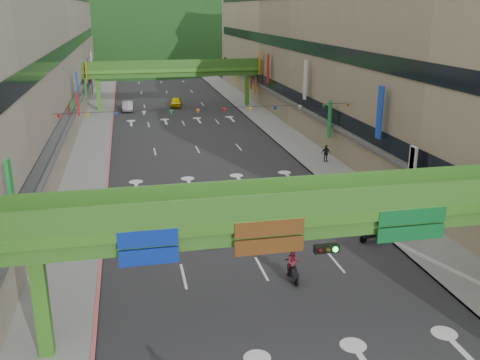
{
  "coord_description": "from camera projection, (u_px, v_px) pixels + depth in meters",
  "views": [
    {
      "loc": [
        -6.94,
        -14.91,
        14.3
      ],
      "look_at": [
        0.0,
        18.0,
        3.5
      ],
      "focal_mm": 40.0,
      "sensor_mm": 36.0,
      "label": 1
    }
  ],
  "objects": [
    {
      "name": "road_slab",
      "position": [
        187.0,
        130.0,
        66.21
      ],
      "size": [
        18.0,
        140.0,
        0.02
      ],
      "primitive_type": "cube",
      "color": "#28282B",
      "rests_on": "ground"
    },
    {
      "name": "sidewalk_left",
      "position": [
        95.0,
        133.0,
        64.03
      ],
      "size": [
        4.0,
        140.0,
        0.15
      ],
      "primitive_type": "cube",
      "color": "gray",
      "rests_on": "ground"
    },
    {
      "name": "sidewalk_right",
      "position": [
        272.0,
        125.0,
        68.35
      ],
      "size": [
        4.0,
        140.0,
        0.15
      ],
      "primitive_type": "cube",
      "color": "gray",
      "rests_on": "ground"
    },
    {
      "name": "curb_left",
      "position": [
        112.0,
        132.0,
        64.39
      ],
      "size": [
        0.2,
        140.0,
        0.18
      ],
      "primitive_type": "cube",
      "color": "#CC5959",
      "rests_on": "ground"
    },
    {
      "name": "curb_right",
      "position": [
        258.0,
        126.0,
        67.97
      ],
      "size": [
        0.2,
        140.0,
        0.18
      ],
      "primitive_type": "cube",
      "color": "gray",
      "rests_on": "ground"
    },
    {
      "name": "building_row_left",
      "position": [
        15.0,
        54.0,
        59.6
      ],
      "size": [
        12.8,
        95.0,
        19.0
      ],
      "color": "#9E937F",
      "rests_on": "ground"
    },
    {
      "name": "building_row_right",
      "position": [
        335.0,
        49.0,
        67.04
      ],
      "size": [
        12.8,
        95.0,
        19.0
      ],
      "color": "gray",
      "rests_on": "ground"
    },
    {
      "name": "overpass_near",
      "position": [
        321.0,
        228.0,
        23.23
      ],
      "size": [
        28.0,
        12.27,
        7.1
      ],
      "color": "#4C9E2D",
      "rests_on": "ground"
    },
    {
      "name": "overpass_far",
      "position": [
        174.0,
        72.0,
        78.53
      ],
      "size": [
        28.0,
        2.2,
        7.1
      ],
      "color": "#4C9E2D",
      "rests_on": "ground"
    },
    {
      "name": "hill_left",
      "position": [
        98.0,
        57.0,
        165.74
      ],
      "size": [
        168.0,
        140.0,
        112.0
      ],
      "primitive_type": "ellipsoid",
      "color": "#1C4419",
      "rests_on": "ground"
    },
    {
      "name": "hill_right",
      "position": [
        215.0,
        50.0,
        192.24
      ],
      "size": [
        208.0,
        176.0,
        128.0
      ],
      "primitive_type": "ellipsoid",
      "color": "#1C4419",
      "rests_on": "ground"
    },
    {
      "name": "bunting_string",
      "position": [
        211.0,
        111.0,
        45.76
      ],
      "size": [
        26.0,
        0.36,
        0.47
      ],
      "color": "black",
      "rests_on": "ground"
    },
    {
      "name": "scooter_rider_mid",
      "position": [
        293.0,
        265.0,
        29.13
      ],
      "size": [
        0.8,
        1.6,
        1.92
      ],
      "color": "black",
      "rests_on": "ground"
    },
    {
      "name": "scooter_rider_left",
      "position": [
        142.0,
        199.0,
        39.13
      ],
      "size": [
        0.98,
        1.6,
        2.0
      ],
      "color": "gray",
      "rests_on": "ground"
    },
    {
      "name": "scooter_rider_far",
      "position": [
        170.0,
        203.0,
        38.13
      ],
      "size": [
        0.95,
        1.6,
        2.16
      ],
      "color": "maroon",
      "rests_on": "ground"
    },
    {
      "name": "parked_scooter_row",
      "position": [
        339.0,
        205.0,
        39.27
      ],
      "size": [
        1.6,
        11.55,
        1.08
      ],
      "color": "black",
      "rests_on": "ground"
    },
    {
      "name": "car_silver",
      "position": [
        128.0,
        106.0,
        78.24
      ],
      "size": [
        1.66,
        4.37,
        1.42
      ],
      "primitive_type": "imported",
      "rotation": [
        0.0,
        0.0,
        -0.04
      ],
      "color": "#A8A7AE",
      "rests_on": "ground"
    },
    {
      "name": "car_yellow",
      "position": [
        176.0,
        102.0,
        81.76
      ],
      "size": [
        2.17,
        4.31,
        1.41
      ],
      "primitive_type": "imported",
      "rotation": [
        0.0,
        0.0,
        -0.13
      ],
      "color": "#E4C706",
      "rests_on": "ground"
    },
    {
      "name": "pedestrian_red",
      "position": [
        405.0,
        231.0,
        34.0
      ],
      "size": [
        0.89,
        0.75,
        1.66
      ],
      "primitive_type": "imported",
      "rotation": [
        0.0,
        0.0,
        -0.15
      ],
      "color": "red",
      "rests_on": "ground"
    },
    {
      "name": "pedestrian_dark",
      "position": [
        326.0,
        155.0,
        51.72
      ],
      "size": [
        0.98,
        0.44,
        1.64
      ],
      "primitive_type": "imported",
      "rotation": [
        0.0,
        0.0,
        0.04
      ],
      "color": "black",
      "rests_on": "ground"
    },
    {
      "name": "pedestrian_blue",
      "position": [
        406.0,
        206.0,
        38.13
      ],
      "size": [
        0.98,
        0.89,
        1.77
      ],
      "primitive_type": "imported",
      "rotation": [
        0.0,
        0.0,
        2.57
      ],
      "color": "#2F4053",
      "rests_on": "ground"
    }
  ]
}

